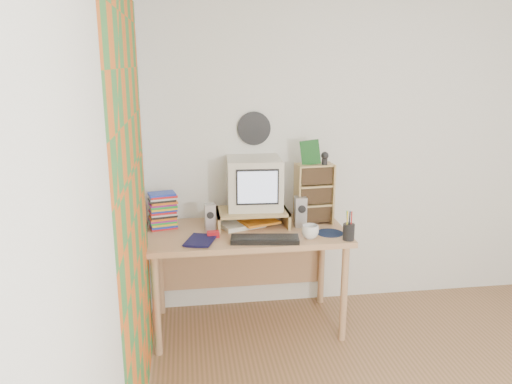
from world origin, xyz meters
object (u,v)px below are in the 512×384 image
object	(u,v)px
mug	(310,232)
diary	(188,238)
desk	(246,245)
keyboard	(265,239)
crt_monitor	(255,184)
dvd_stack	(163,210)
cd_rack	(314,194)

from	to	relation	value
mug	diary	world-z (taller)	mug
desk	mug	distance (m)	0.53
keyboard	diary	xyz separation A→B (m)	(-0.51, 0.08, 0.01)
keyboard	mug	bearing A→B (deg)	11.75
desk	diary	xyz separation A→B (m)	(-0.42, -0.22, 0.16)
crt_monitor	diary	size ratio (longest dim) A/B	1.79
dvd_stack	cd_rack	world-z (taller)	cd_rack
crt_monitor	mug	xyz separation A→B (m)	(0.33, -0.37, -0.26)
keyboard	cd_rack	bearing A→B (deg)	47.91
dvd_stack	cd_rack	xyz separation A→B (m)	(1.10, -0.03, 0.09)
crt_monitor	dvd_stack	bearing A→B (deg)	-176.33
dvd_stack	desk	bearing A→B (deg)	-20.02
dvd_stack	mug	world-z (taller)	dvd_stack
crt_monitor	keyboard	xyz separation A→B (m)	(0.01, -0.39, -0.29)
cd_rack	keyboard	bearing A→B (deg)	-144.82
keyboard	cd_rack	size ratio (longest dim) A/B	1.02
diary	cd_rack	bearing A→B (deg)	34.90
crt_monitor	dvd_stack	size ratio (longest dim) A/B	1.48
desk	diary	size ratio (longest dim) A/B	6.51
desk	dvd_stack	world-z (taller)	dvd_stack
dvd_stack	mug	xyz separation A→B (m)	(0.99, -0.37, -0.08)
cd_rack	mug	size ratio (longest dim) A/B	3.78
crt_monitor	dvd_stack	world-z (taller)	crt_monitor
dvd_stack	mug	size ratio (longest dim) A/B	2.21
crt_monitor	dvd_stack	xyz separation A→B (m)	(-0.66, -0.01, -0.17)
keyboard	cd_rack	distance (m)	0.59
keyboard	dvd_stack	world-z (taller)	dvd_stack
keyboard	mug	world-z (taller)	mug
crt_monitor	diary	distance (m)	0.65
desk	crt_monitor	world-z (taller)	crt_monitor
mug	diary	xyz separation A→B (m)	(-0.82, 0.06, -0.03)
keyboard	mug	distance (m)	0.32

